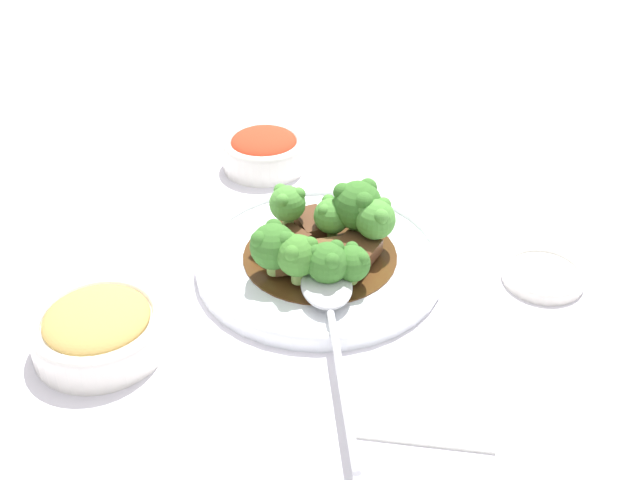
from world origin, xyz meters
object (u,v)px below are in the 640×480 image
(beef_strip_0, at_px, (312,222))
(broccoli_floret_4, at_px, (273,246))
(broccoli_floret_6, at_px, (358,205))
(broccoli_floret_7, at_px, (352,263))
(serving_spoon, at_px, (329,299))
(beef_strip_2, at_px, (281,243))
(side_bowl_kimchi, at_px, (264,150))
(side_bowl_appetizer, at_px, (99,328))
(beef_strip_3, at_px, (310,256))
(broccoli_floret_3, at_px, (375,219))
(broccoli_floret_2, at_px, (298,255))
(broccoli_floret_5, at_px, (287,203))
(sauce_dish, at_px, (543,275))
(beef_strip_1, at_px, (353,255))
(main_plate, at_px, (320,259))
(broccoli_floret_0, at_px, (327,262))
(broccoli_floret_1, at_px, (332,215))

(beef_strip_0, xyz_separation_m, broccoli_floret_4, (0.02, 0.08, 0.03))
(broccoli_floret_6, height_order, broccoli_floret_7, broccoli_floret_6)
(broccoli_floret_6, xyz_separation_m, serving_spoon, (0.01, 0.12, -0.03))
(beef_strip_0, distance_m, beef_strip_2, 0.05)
(side_bowl_kimchi, xyz_separation_m, side_bowl_appetizer, (0.06, 0.34, -0.00))
(beef_strip_2, height_order, beef_strip_3, beef_strip_3)
(broccoli_floret_3, relative_size, serving_spoon, 0.22)
(side_bowl_kimchi, bearing_deg, serving_spoon, 116.46)
(beef_strip_2, bearing_deg, side_bowl_kimchi, -70.06)
(beef_strip_0, distance_m, broccoli_floret_4, 0.09)
(beef_strip_2, distance_m, broccoli_floret_6, 0.09)
(broccoli_floret_2, height_order, side_bowl_appetizer, broccoli_floret_2)
(broccoli_floret_6, distance_m, broccoli_floret_7, 0.08)
(beef_strip_3, xyz_separation_m, broccoli_floret_4, (0.03, 0.02, 0.03))
(beef_strip_3, xyz_separation_m, broccoli_floret_2, (0.00, 0.03, 0.03))
(broccoli_floret_2, xyz_separation_m, broccoli_floret_5, (0.03, -0.09, 0.00))
(broccoli_floret_4, distance_m, sauce_dish, 0.27)
(broccoli_floret_3, xyz_separation_m, side_bowl_appetizer, (0.22, 0.18, -0.03))
(broccoli_floret_4, relative_size, sauce_dish, 0.66)
(broccoli_floret_3, xyz_separation_m, serving_spoon, (0.03, 0.10, -0.03))
(beef_strip_0, relative_size, beef_strip_3, 0.67)
(broccoli_floret_2, xyz_separation_m, side_bowl_appetizer, (0.16, 0.10, -0.03))
(beef_strip_1, xyz_separation_m, beef_strip_3, (0.04, 0.01, -0.00))
(broccoli_floret_7, relative_size, side_bowl_appetizer, 0.33)
(main_plate, distance_m, broccoli_floret_2, 0.07)
(main_plate, relative_size, broccoli_floret_6, 4.09)
(beef_strip_2, bearing_deg, side_bowl_appetizer, 50.49)
(broccoli_floret_7, xyz_separation_m, serving_spoon, (0.01, 0.04, -0.02))
(broccoli_floret_0, bearing_deg, serving_spoon, 103.68)
(broccoli_floret_6, xyz_separation_m, sauce_dish, (-0.19, 0.01, -0.05))
(broccoli_floret_4, bearing_deg, main_plate, -131.95)
(broccoli_floret_2, height_order, broccoli_floret_3, broccoli_floret_3)
(main_plate, bearing_deg, broccoli_floret_2, 77.62)
(beef_strip_1, bearing_deg, main_plate, -13.21)
(broccoli_floret_4, bearing_deg, broccoli_floret_3, -144.87)
(beef_strip_1, bearing_deg, serving_spoon, 81.37)
(side_bowl_appetizer, bearing_deg, broccoli_floret_6, -135.86)
(beef_strip_1, height_order, broccoli_floret_5, broccoli_floret_5)
(broccoli_floret_0, bearing_deg, beef_strip_0, -69.64)
(broccoli_floret_2, bearing_deg, broccoli_floret_6, -115.64)
(broccoli_floret_4, bearing_deg, sauce_dish, -166.08)
(broccoli_floret_1, distance_m, side_bowl_appetizer, 0.26)
(broccoli_floret_4, xyz_separation_m, broccoli_floret_5, (0.00, -0.08, -0.00))
(beef_strip_0, height_order, broccoli_floret_3, broccoli_floret_3)
(broccoli_floret_6, bearing_deg, serving_spoon, 86.43)
(beef_strip_3, height_order, broccoli_floret_2, broccoli_floret_2)
(broccoli_floret_7, relative_size, serving_spoon, 0.16)
(broccoli_floret_1, distance_m, sauce_dish, 0.22)
(broccoli_floret_0, distance_m, broccoli_floret_2, 0.03)
(beef_strip_0, distance_m, beef_strip_3, 0.06)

